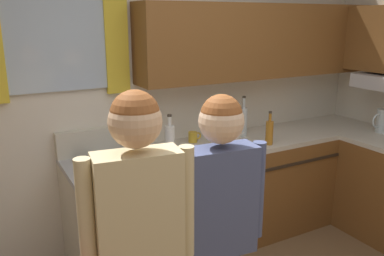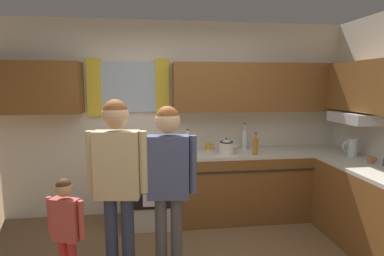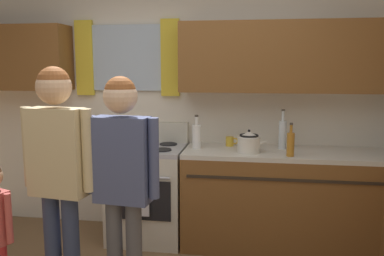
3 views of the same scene
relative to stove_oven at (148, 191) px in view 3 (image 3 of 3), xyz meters
name	(u,v)px [view 3 (image 3 of 3)]	position (x,y,z in m)	size (l,w,h in m)	color
back_wall_unit	(196,86)	(0.43, 0.28, 1.00)	(4.60, 0.42, 2.60)	silver
kitchen_counter_run	(358,218)	(1.83, -0.40, -0.02)	(2.29, 2.04, 0.90)	brown
stove_oven	(148,191)	(0.00, 0.00, 0.00)	(0.69, 0.67, 1.10)	beige
bottle_tall_clear	(282,134)	(1.25, 0.10, 0.57)	(0.07, 0.07, 0.37)	silver
bottle_milk_white	(197,136)	(0.47, -0.01, 0.55)	(0.08, 0.08, 0.31)	white
bottle_oil_amber	(291,144)	(1.30, -0.21, 0.54)	(0.06, 0.06, 0.29)	#B27223
mug_mustard_yellow	(230,141)	(0.77, 0.15, 0.48)	(0.12, 0.08, 0.09)	gold
stovetop_kettle	(249,142)	(0.95, -0.12, 0.53)	(0.27, 0.20, 0.21)	silver
adult_holding_child	(58,161)	(-0.27, -1.24, 0.57)	(0.51, 0.22, 1.66)	#2D3856
adult_in_plaid	(122,169)	(0.16, -1.22, 0.54)	(0.49, 0.22, 1.60)	#4C4C51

